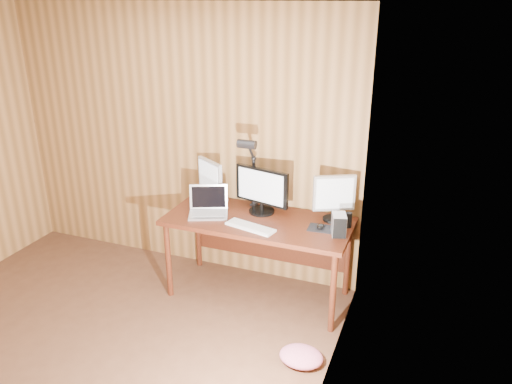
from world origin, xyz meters
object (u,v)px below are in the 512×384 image
Objects in this scene: monitor_right at (334,197)px; hard_drive at (339,225)px; monitor_center at (262,190)px; phone at (268,232)px; laptop at (208,207)px; desk at (261,229)px; mouse at (321,226)px; speaker at (349,220)px; monitor_left at (210,180)px; keyboard at (250,227)px; desk_lamp at (250,163)px.

monitor_right is 2.22× the size of hard_drive.
monitor_center is 0.46m from phone.
laptop is at bearing -143.17° from monitor_center.
desk is 0.74m from hard_drive.
phone is at bearing -161.31° from mouse.
monitor_center reaches higher than desk.
monitor_center is 0.79m from speaker.
monitor_right is at bearing 29.39° from phone.
laptop is at bearing 169.99° from mouse.
monitor_left is 2.21× the size of hard_drive.
monitor_right is (0.63, 0.06, 0.01)m from monitor_center.
speaker reaches higher than phone.
phone is (0.17, -0.03, -0.00)m from keyboard.
hard_drive reaches higher than desk.
desk is 0.59m from desk_lamp.
monitor_left is at bearing 88.80° from laptop.
monitor_center is 0.53m from monitor_left.
monitor_left reaches higher than keyboard.
monitor_center reaches higher than speaker.
hard_drive is at bearing -32.85° from mouse.
desk is 0.29m from keyboard.
mouse is at bearing -19.93° from laptop.
mouse is (1.09, -0.20, -0.19)m from monitor_left.
monitor_right is at bearing 32.15° from monitor_left.
keyboard is at bearing -89.56° from desk.
keyboard reaches higher than phone.
laptop is 0.65m from phone.
laptop is (0.10, -0.24, -0.16)m from monitor_left.
monitor_left is 1.15m from monitor_right.
hard_drive is 0.17m from speaker.
speaker is at bearing 14.55° from mouse.
keyboard is (0.55, -0.40, -0.20)m from monitor_left.
hard_drive is (0.10, -0.26, -0.13)m from monitor_right.
mouse is at bearing -0.38° from monitor_center.
keyboard is at bearing -76.57° from desk_lamp.
desk is 3.55× the size of keyboard.
keyboard is at bearing -173.29° from monitor_right.
laptop reaches higher than keyboard.
monitor_center is 1.26× the size of laptop.
desk_lamp reaches higher than monitor_left.
monitor_right reaches higher than speaker.
speaker is at bearing 14.83° from phone.
desk_lamp reaches higher than speaker.
monitor_left is 0.71m from keyboard.
monitor_left is 0.46m from desk_lamp.
phone is at bearing 1.51° from monitor_left.
monitor_center is 0.77m from hard_drive.
desk is at bearing -9.46° from laptop.
monitor_left is 1.31m from speaker.
laptop reaches higher than speaker.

